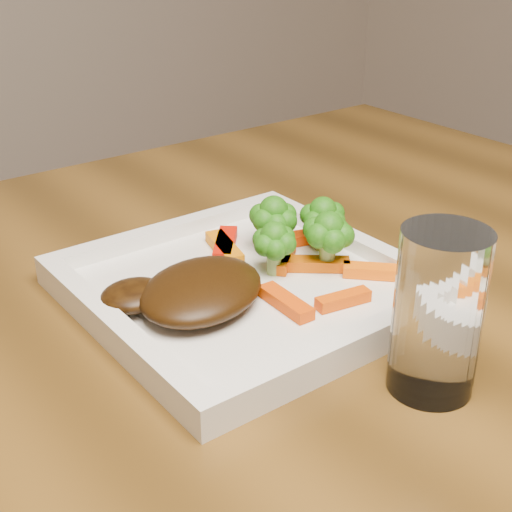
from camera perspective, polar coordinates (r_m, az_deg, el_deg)
plate at (r=0.62m, az=-0.74°, el=-2.83°), size 0.27×0.27×0.01m
steak at (r=0.58m, az=-4.39°, el=-2.73°), size 0.14×0.13×0.03m
broccoli_0 at (r=0.66m, az=1.41°, el=3.22°), size 0.06×0.06×0.07m
broccoli_1 at (r=0.67m, az=5.36°, el=3.10°), size 0.06×0.06×0.06m
broccoli_2 at (r=0.63m, az=5.78°, el=1.38°), size 0.06×0.06×0.06m
broccoli_3 at (r=0.62m, az=1.46°, el=1.16°), size 0.06×0.06×0.06m
carrot_0 at (r=0.59m, az=6.99°, el=-3.47°), size 0.05×0.02×0.01m
carrot_1 at (r=0.63m, az=9.72°, el=-1.23°), size 0.05×0.05×0.01m
carrot_2 at (r=0.58m, az=2.39°, el=-3.71°), size 0.02×0.06×0.01m
carrot_3 at (r=0.69m, az=4.19°, el=1.56°), size 0.06×0.03×0.01m
carrot_4 at (r=0.68m, az=-2.47°, el=0.97°), size 0.05×0.06×0.01m
carrot_5 at (r=0.64m, az=4.72°, el=-0.64°), size 0.06×0.05×0.01m
carrot_6 at (r=0.65m, az=2.25°, el=-0.19°), size 0.05×0.04×0.01m
drinking_glass at (r=0.50m, az=14.34°, el=-4.45°), size 0.07×0.07×0.12m
carrot_7 at (r=0.67m, az=-2.55°, el=0.67°), size 0.03×0.07×0.01m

